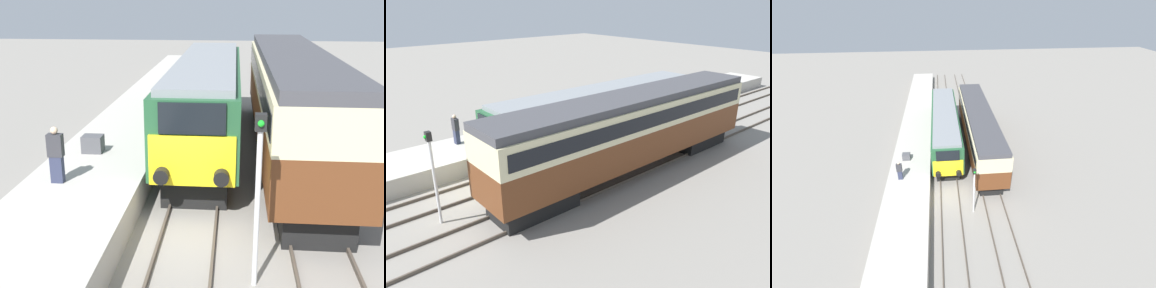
# 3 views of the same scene
# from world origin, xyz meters

# --- Properties ---
(ground_plane) EXTENTS (120.00, 120.00, 0.00)m
(ground_plane) POSITION_xyz_m (0.00, 0.00, 0.00)
(ground_plane) COLOR gray
(platform_left) EXTENTS (3.50, 50.00, 0.98)m
(platform_left) POSITION_xyz_m (-3.30, 8.00, 0.49)
(platform_left) COLOR #B7B2A8
(platform_left) RESTS_ON ground_plane
(rails_near_track) EXTENTS (1.51, 60.00, 0.14)m
(rails_near_track) POSITION_xyz_m (0.00, 5.00, 0.07)
(rails_near_track) COLOR #4C4238
(rails_near_track) RESTS_ON ground_plane
(rails_far_track) EXTENTS (1.50, 60.00, 0.14)m
(rails_far_track) POSITION_xyz_m (3.40, 5.00, 0.07)
(rails_far_track) COLOR #4C4238
(rails_far_track) RESTS_ON ground_plane
(locomotive) EXTENTS (2.70, 15.16, 3.72)m
(locomotive) POSITION_xyz_m (0.00, 8.69, 2.10)
(locomotive) COLOR black
(locomotive) RESTS_ON ground_plane
(passenger_carriage) EXTENTS (2.75, 16.49, 4.20)m
(passenger_carriage) POSITION_xyz_m (3.40, 7.48, 2.52)
(passenger_carriage) COLOR black
(passenger_carriage) RESTS_ON ground_plane
(person_on_platform) EXTENTS (0.44, 0.26, 1.69)m
(person_on_platform) POSITION_xyz_m (-3.95, 1.30, 1.82)
(person_on_platform) COLOR #2D334C
(person_on_platform) RESTS_ON platform_left
(signal_post) EXTENTS (0.24, 0.28, 3.96)m
(signal_post) POSITION_xyz_m (1.70, -1.99, 2.35)
(signal_post) COLOR silver
(signal_post) RESTS_ON ground_plane
(luggage_crate) EXTENTS (0.70, 0.56, 0.60)m
(luggage_crate) POSITION_xyz_m (-3.73, 4.18, 1.28)
(luggage_crate) COLOR #4C4C51
(luggage_crate) RESTS_ON platform_left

